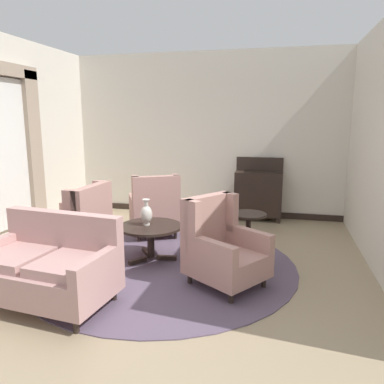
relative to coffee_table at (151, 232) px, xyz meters
name	(u,v)px	position (x,y,z in m)	size (l,w,h in m)	color
ground	(156,273)	(0.22, -0.44, -0.41)	(8.95, 8.95, 0.00)	#9E896B
wall_back	(206,135)	(0.22, 2.76, 1.21)	(5.65, 0.08, 3.23)	silver
wall_left	(11,139)	(-2.53, 0.52, 1.21)	(0.08, 4.47, 3.23)	silver
wall_right	(383,145)	(2.96, 0.52, 1.21)	(0.08, 4.47, 3.23)	silver
baseboard_back	(205,211)	(0.22, 2.70, -0.35)	(5.49, 0.03, 0.12)	black
area_rug	(163,264)	(0.22, -0.14, -0.40)	(3.57, 3.57, 0.01)	#5B4C60
coffee_table	(151,232)	(0.00, 0.00, 0.00)	(0.87, 0.87, 0.50)	black
porcelain_vase	(146,214)	(-0.06, 0.01, 0.25)	(0.16, 0.16, 0.37)	beige
settee	(47,267)	(-0.63, -1.44, 0.00)	(1.52, 0.97, 0.94)	tan
armchair_back_corner	(154,210)	(-0.31, 1.06, 0.03)	(1.08, 1.14, 1.06)	tan
armchair_near_window	(221,248)	(1.07, -0.53, 0.04)	(1.09, 1.06, 1.04)	tan
armchair_near_sideboard	(77,227)	(-1.06, -0.11, 0.03)	(0.88, 0.88, 1.05)	tan
side_table	(248,234)	(1.33, 0.15, 0.02)	(0.47, 0.47, 0.71)	black
sideboard	(258,193)	(1.31, 2.46, 0.13)	(0.89, 0.35, 1.21)	black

